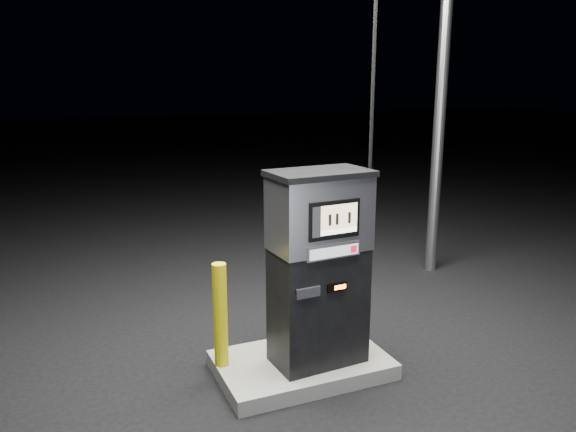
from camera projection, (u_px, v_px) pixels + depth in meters
name	position (u px, v px, depth m)	size (l,w,h in m)	color
ground	(301.00, 372.00, 5.39)	(80.00, 80.00, 0.00)	black
pump_island	(301.00, 365.00, 5.37)	(1.60, 1.00, 0.15)	#63635E
fuel_dispenser	(319.00, 267.00, 5.09)	(1.01, 0.59, 3.76)	black
bollard_left	(220.00, 315.00, 5.11)	(0.13, 0.13, 0.98)	#CDBF0B
bollard_right	(351.00, 297.00, 5.49)	(0.14, 0.14, 1.02)	#CDBF0B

